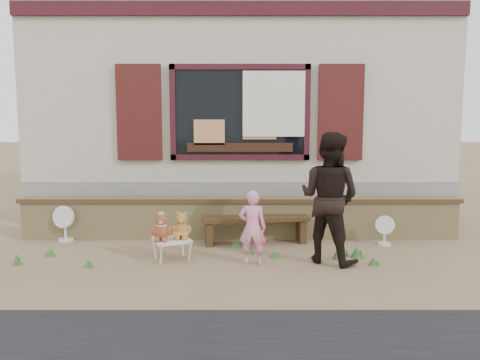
{
  "coord_description": "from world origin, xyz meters",
  "views": [
    {
      "loc": [
        -0.0,
        -6.48,
        1.86
      ],
      "look_at": [
        0.0,
        0.6,
        1.0
      ],
      "focal_mm": 35.0,
      "sensor_mm": 36.0,
      "label": 1
    }
  ],
  "objects_px": {
    "teddy_bear_left": "(161,226)",
    "teddy_bear_right": "(182,225)",
    "child": "(252,227)",
    "folding_chair": "(172,241)",
    "bench": "(256,224)",
    "adult": "(329,198)"
  },
  "relations": [
    {
      "from": "teddy_bear_left",
      "to": "teddy_bear_right",
      "type": "bearing_deg",
      "value": 0.0
    },
    {
      "from": "folding_chair",
      "to": "adult",
      "type": "height_order",
      "value": "adult"
    },
    {
      "from": "folding_chair",
      "to": "teddy_bear_left",
      "type": "height_order",
      "value": "teddy_bear_left"
    },
    {
      "from": "teddy_bear_left",
      "to": "teddy_bear_right",
      "type": "distance_m",
      "value": 0.28
    },
    {
      "from": "adult",
      "to": "teddy_bear_right",
      "type": "bearing_deg",
      "value": 32.04
    },
    {
      "from": "teddy_bear_left",
      "to": "teddy_bear_right",
      "type": "relative_size",
      "value": 1.0
    },
    {
      "from": "teddy_bear_left",
      "to": "bench",
      "type": "bearing_deg",
      "value": 11.8
    },
    {
      "from": "teddy_bear_left",
      "to": "child",
      "type": "bearing_deg",
      "value": -29.99
    },
    {
      "from": "folding_chair",
      "to": "child",
      "type": "relative_size",
      "value": 0.6
    },
    {
      "from": "child",
      "to": "folding_chair",
      "type": "bearing_deg",
      "value": -2.76
    },
    {
      "from": "teddy_bear_left",
      "to": "child",
      "type": "distance_m",
      "value": 1.23
    },
    {
      "from": "adult",
      "to": "folding_chair",
      "type": "bearing_deg",
      "value": 33.78
    },
    {
      "from": "folding_chair",
      "to": "teddy_bear_left",
      "type": "distance_m",
      "value": 0.26
    },
    {
      "from": "bench",
      "to": "folding_chair",
      "type": "height_order",
      "value": "bench"
    },
    {
      "from": "folding_chair",
      "to": "teddy_bear_right",
      "type": "xyz_separation_m",
      "value": [
        0.13,
        0.06,
        0.22
      ]
    },
    {
      "from": "folding_chair",
      "to": "teddy_bear_right",
      "type": "relative_size",
      "value": 1.58
    },
    {
      "from": "bench",
      "to": "teddy_bear_left",
      "type": "distance_m",
      "value": 1.61
    },
    {
      "from": "teddy_bear_left",
      "to": "adult",
      "type": "relative_size",
      "value": 0.22
    },
    {
      "from": "folding_chair",
      "to": "teddy_bear_right",
      "type": "height_order",
      "value": "teddy_bear_right"
    },
    {
      "from": "bench",
      "to": "adult",
      "type": "bearing_deg",
      "value": -52.67
    },
    {
      "from": "folding_chair",
      "to": "child",
      "type": "height_order",
      "value": "child"
    },
    {
      "from": "folding_chair",
      "to": "child",
      "type": "bearing_deg",
      "value": -33.59
    }
  ]
}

